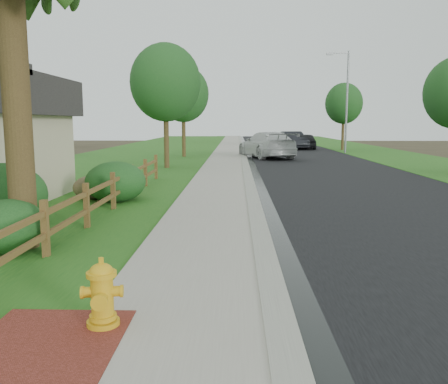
{
  "coord_description": "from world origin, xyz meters",
  "views": [
    {
      "loc": [
        -0.14,
        -5.52,
        2.48
      ],
      "look_at": [
        -0.39,
        4.45,
        1.01
      ],
      "focal_mm": 38.0,
      "sensor_mm": 36.0,
      "label": 1
    }
  ],
  "objects_px": {
    "white_suv": "(267,145)",
    "streetlight": "(345,96)",
    "ranch_fence": "(101,196)",
    "fire_hydrant": "(102,295)",
    "dark_car_mid": "(306,141)"
  },
  "relations": [
    {
      "from": "dark_car_mid",
      "to": "ranch_fence",
      "type": "bearing_deg",
      "value": 76.06
    },
    {
      "from": "fire_hydrant",
      "to": "white_suv",
      "type": "distance_m",
      "value": 28.38
    },
    {
      "from": "streetlight",
      "to": "white_suv",
      "type": "bearing_deg",
      "value": -141.2
    },
    {
      "from": "white_suv",
      "to": "streetlight",
      "type": "bearing_deg",
      "value": -158.64
    },
    {
      "from": "white_suv",
      "to": "streetlight",
      "type": "xyz_separation_m",
      "value": [
        6.55,
        5.26,
        3.64
      ]
    },
    {
      "from": "fire_hydrant",
      "to": "white_suv",
      "type": "xyz_separation_m",
      "value": [
        3.7,
        28.13,
        0.45
      ]
    },
    {
      "from": "ranch_fence",
      "to": "streetlight",
      "type": "height_order",
      "value": "streetlight"
    },
    {
      "from": "ranch_fence",
      "to": "white_suv",
      "type": "xyz_separation_m",
      "value": [
        5.6,
        21.48,
        0.31
      ]
    },
    {
      "from": "white_suv",
      "to": "streetlight",
      "type": "height_order",
      "value": "streetlight"
    },
    {
      "from": "ranch_fence",
      "to": "fire_hydrant",
      "type": "height_order",
      "value": "ranch_fence"
    },
    {
      "from": "white_suv",
      "to": "ranch_fence",
      "type": "bearing_deg",
      "value": 57.95
    },
    {
      "from": "ranch_fence",
      "to": "streetlight",
      "type": "relative_size",
      "value": 2.1
    },
    {
      "from": "fire_hydrant",
      "to": "dark_car_mid",
      "type": "relative_size",
      "value": 0.19
    },
    {
      "from": "white_suv",
      "to": "dark_car_mid",
      "type": "bearing_deg",
      "value": -128.65
    },
    {
      "from": "ranch_fence",
      "to": "dark_car_mid",
      "type": "bearing_deg",
      "value": 73.07
    }
  ]
}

